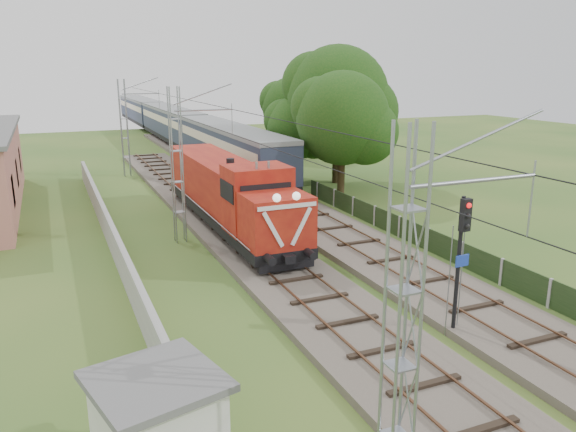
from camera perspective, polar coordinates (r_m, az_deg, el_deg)
name	(u,v)px	position (r m, az deg, el deg)	size (l,w,h in m)	color
ground	(338,323)	(20.61, 5.14, -10.79)	(140.00, 140.00, 0.00)	#2E5520
track_main	(268,259)	(26.43, -2.06, -4.41)	(4.20, 70.00, 0.45)	#6B6054
track_side	(267,194)	(39.84, -2.13, 2.21)	(4.20, 80.00, 0.45)	#6B6054
catenary	(178,165)	(29.32, -11.11, 5.06)	(3.31, 70.00, 8.00)	gray
boundary_wall	(111,235)	(29.54, -17.53, -1.87)	(0.25, 40.00, 1.50)	#9E9E99
fence	(462,254)	(26.99, 17.24, -3.74)	(0.12, 32.00, 1.20)	black
locomotive	(229,192)	(31.32, -6.06, 2.46)	(2.97, 16.94, 4.30)	black
coach_rake	(171,122)	(69.83, -11.76, 9.36)	(3.11, 69.31, 3.59)	black
signal_post	(462,243)	(19.18, 17.25, -2.60)	(0.54, 0.42, 4.90)	black
relay_hut	(159,432)	(13.17, -13.00, -20.61)	(3.11, 3.11, 2.66)	silver
tree_a	(344,119)	(39.09, 5.67, 9.75)	(6.75, 6.43, 8.75)	#3E2F19
tree_b	(339,98)	(44.24, 5.19, 11.87)	(8.21, 7.82, 10.64)	#3E2F19
tree_c	(299,128)	(44.88, 1.15, 8.93)	(5.27, 5.02, 6.84)	#3E2F19
tree_d	(293,108)	(56.86, 0.46, 10.93)	(6.19, 5.89, 8.02)	#3E2F19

